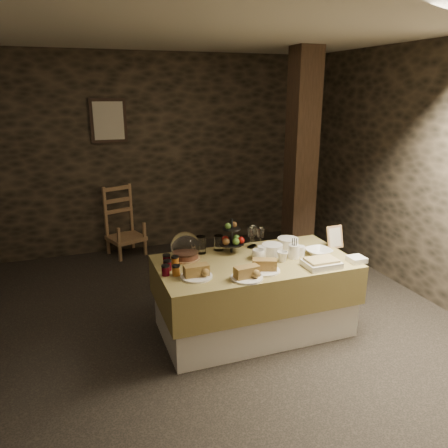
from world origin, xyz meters
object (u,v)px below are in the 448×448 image
object	(u,v)px
fruit_stand	(232,239)
timber_column	(301,162)
chair	(125,224)
buffet_table	(254,290)

from	to	relation	value
fruit_stand	timber_column	bearing A→B (deg)	39.46
chair	fruit_stand	size ratio (longest dim) A/B	2.20
buffet_table	fruit_stand	bearing A→B (deg)	113.54
chair	buffet_table	bearing A→B (deg)	-90.47
buffet_table	timber_column	world-z (taller)	timber_column
chair	timber_column	distance (m)	2.45
timber_column	fruit_stand	world-z (taller)	timber_column
buffet_table	timber_column	size ratio (longest dim) A/B	0.66
fruit_stand	buffet_table	bearing A→B (deg)	-66.46
timber_column	fruit_stand	bearing A→B (deg)	-140.54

